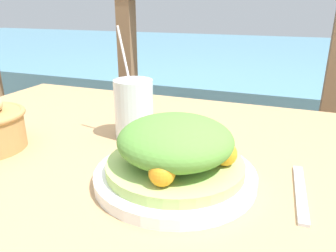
{
  "coord_description": "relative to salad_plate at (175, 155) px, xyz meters",
  "views": [
    {
      "loc": [
        0.3,
        -0.54,
        1.02
      ],
      "look_at": [
        0.08,
        0.04,
        0.79
      ],
      "focal_mm": 35.0,
      "sensor_mm": 36.0,
      "label": 1
    }
  ],
  "objects": [
    {
      "name": "salad_plate",
      "position": [
        0.0,
        0.0,
        0.0
      ],
      "size": [
        0.28,
        0.28,
        0.11
      ],
      "color": "white",
      "rests_on": "patio_table"
    },
    {
      "name": "fork",
      "position": [
        0.2,
        0.03,
        -0.05
      ],
      "size": [
        0.03,
        0.18,
        0.0
      ],
      "color": "silver",
      "rests_on": "patio_table"
    },
    {
      "name": "sea_backdrop",
      "position": [
        -0.13,
        3.44,
        -0.52
      ],
      "size": [
        12.0,
        4.0,
        0.53
      ],
      "color": "#568EA8",
      "rests_on": "ground_plane"
    },
    {
      "name": "railing_fence",
      "position": [
        -0.13,
        0.94,
        0.03
      ],
      "size": [
        2.8,
        0.08,
        1.15
      ],
      "color": "brown",
      "rests_on": "ground_plane"
    },
    {
      "name": "drink_glass",
      "position": [
        -0.16,
        0.16,
        0.02
      ],
      "size": [
        0.09,
        0.09,
        0.25
      ],
      "color": "silver",
      "rests_on": "patio_table"
    },
    {
      "name": "patio_table",
      "position": [
        -0.13,
        0.06,
        -0.14
      ],
      "size": [
        1.21,
        0.91,
        0.73
      ],
      "color": "tan",
      "rests_on": "ground_plane"
    }
  ]
}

